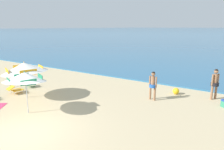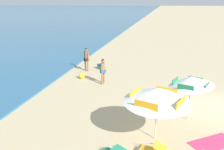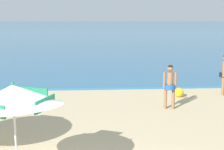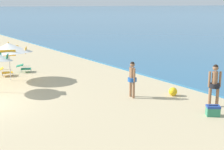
% 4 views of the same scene
% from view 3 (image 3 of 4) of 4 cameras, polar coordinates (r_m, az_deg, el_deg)
% --- Properties ---
extents(ocean_water, '(800.00, 800.00, 0.10)m').
position_cam_3_polar(ocean_water, '(413.98, -3.93, 9.68)').
color(ocean_water, '#2D668E').
rests_on(ocean_water, ground).
extents(beach_umbrella_striped_second, '(2.59, 2.61, 2.11)m').
position_cam_3_polar(beach_umbrella_striped_second, '(6.19, -17.83, -3.72)').
color(beach_umbrella_striped_second, silver).
rests_on(beach_umbrella_striped_second, ground).
extents(person_standing_near_shore, '(0.48, 0.40, 1.63)m').
position_cam_3_polar(person_standing_near_shore, '(11.32, 10.64, -1.57)').
color(person_standing_near_shore, '#8C6042').
rests_on(person_standing_near_shore, ground).
extents(beach_ball, '(0.39, 0.39, 0.39)m').
position_cam_3_polar(beach_ball, '(13.31, 12.28, -3.17)').
color(beach_ball, yellow).
rests_on(beach_ball, ground).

